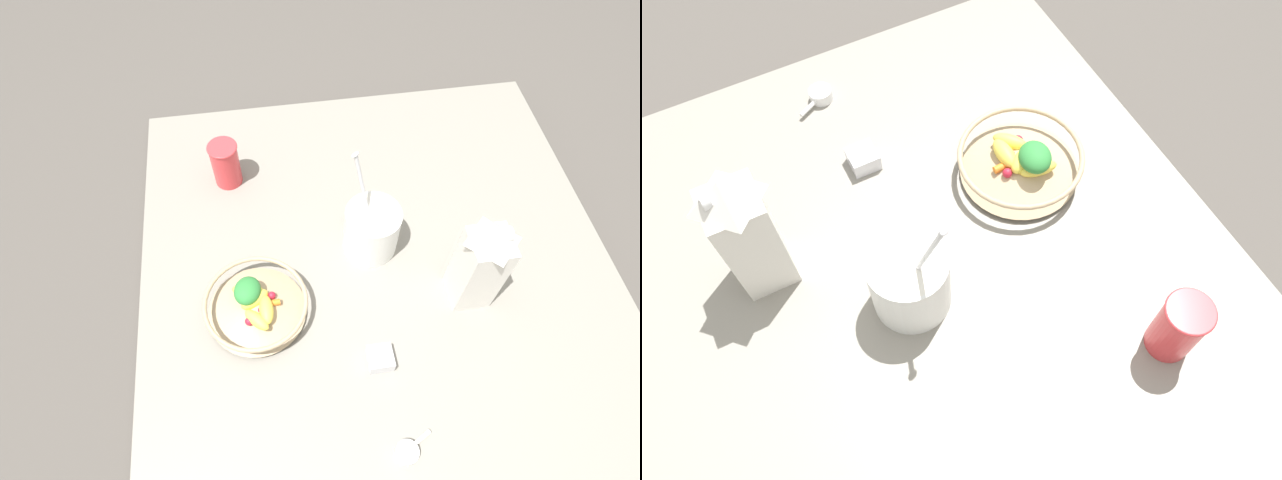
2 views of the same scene
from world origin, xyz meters
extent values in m
plane|color=#4C4742|center=(0.00, 0.00, 0.00)|extent=(6.00, 6.00, 0.00)
cube|color=gray|center=(0.00, 0.00, 0.02)|extent=(1.08, 1.08, 0.04)
cylinder|color=tan|center=(-0.10, 0.28, 0.05)|extent=(0.12, 0.12, 0.01)
cone|color=tan|center=(-0.10, 0.28, 0.08)|extent=(0.21, 0.21, 0.04)
torus|color=tan|center=(-0.10, 0.28, 0.10)|extent=(0.22, 0.22, 0.01)
ellipsoid|color=#EFD64C|center=(-0.14, 0.29, 0.09)|extent=(0.07, 0.06, 0.03)
ellipsoid|color=#EFD64C|center=(-0.12, 0.26, 0.09)|extent=(0.07, 0.03, 0.03)
ellipsoid|color=#EFD64C|center=(-0.09, 0.29, 0.09)|extent=(0.06, 0.07, 0.03)
ellipsoid|color=#EFD64C|center=(-0.07, 0.30, 0.09)|extent=(0.04, 0.07, 0.03)
cylinder|color=orange|center=(-0.10, 0.26, 0.08)|extent=(0.02, 0.05, 0.01)
sphere|color=red|center=(-0.08, 0.25, 0.09)|extent=(0.02, 0.02, 0.02)
sphere|color=red|center=(-0.11, 0.28, 0.08)|extent=(0.01, 0.01, 0.01)
sphere|color=red|center=(-0.10, 0.28, 0.08)|extent=(0.01, 0.01, 0.01)
sphere|color=red|center=(-0.14, 0.30, 0.09)|extent=(0.02, 0.02, 0.02)
sphere|color=red|center=(-0.07, 0.29, 0.08)|extent=(0.01, 0.01, 0.01)
ellipsoid|color=#2D7F38|center=(-0.08, 0.30, 0.11)|extent=(0.08, 0.07, 0.04)
cube|color=silver|center=(-0.12, -0.18, 0.15)|extent=(0.08, 0.08, 0.21)
pyramid|color=silver|center=(-0.12, -0.18, 0.28)|extent=(0.08, 0.08, 0.05)
cylinder|color=white|center=(-0.12, -0.20, 0.28)|extent=(0.03, 0.01, 0.03)
cylinder|color=white|center=(0.04, 0.01, 0.11)|extent=(0.13, 0.13, 0.13)
cylinder|color=white|center=(0.04, 0.01, 0.16)|extent=(0.12, 0.12, 0.02)
cylinder|color=silver|center=(0.06, 0.03, 0.21)|extent=(0.06, 0.05, 0.20)
ellipsoid|color=silver|center=(0.09, 0.05, 0.31)|extent=(0.02, 0.02, 0.01)
cylinder|color=#DB383D|center=(0.28, 0.33, 0.11)|extent=(0.07, 0.07, 0.12)
torus|color=#DB383D|center=(0.28, 0.33, 0.17)|extent=(0.07, 0.07, 0.01)
cube|color=silver|center=(-0.25, 0.04, 0.06)|extent=(0.05, 0.05, 0.03)
cube|color=brown|center=(-0.25, 0.04, 0.06)|extent=(0.04, 0.04, 0.02)
cylinder|color=white|center=(-0.43, 0.03, 0.06)|extent=(0.04, 0.04, 0.02)
cylinder|color=white|center=(-0.41, 0.00, 0.06)|extent=(0.03, 0.04, 0.01)
camera|label=1|loc=(-0.57, 0.22, 1.05)|focal=28.00mm
camera|label=2|loc=(0.43, -0.11, 0.97)|focal=35.00mm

